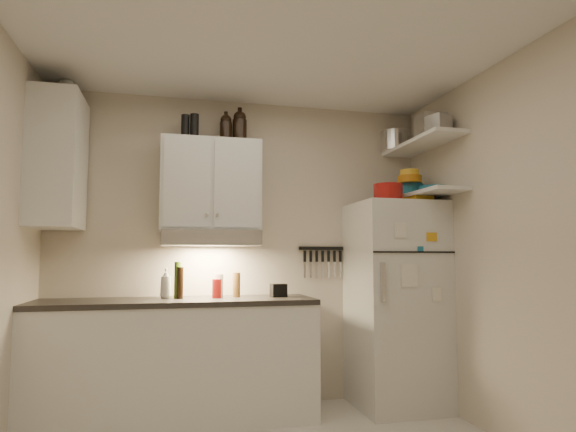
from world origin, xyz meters
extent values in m
cube|color=silver|center=(0.00, 0.00, 2.61)|extent=(3.20, 3.00, 0.02)
cube|color=beige|center=(0.00, 1.51, 1.30)|extent=(3.20, 0.02, 2.60)
cube|color=beige|center=(1.61, 0.00, 1.30)|extent=(0.02, 3.00, 2.60)
cube|color=white|center=(-0.55, 1.20, 0.44)|extent=(2.10, 0.60, 0.88)
cube|color=#2D2927|center=(-0.55, 1.20, 0.90)|extent=(2.10, 0.62, 0.04)
cube|color=white|center=(-0.30, 1.33, 1.83)|extent=(0.80, 0.33, 0.75)
cube|color=white|center=(-1.44, 1.20, 1.95)|extent=(0.33, 0.55, 1.00)
cube|color=silver|center=(-0.30, 1.27, 1.39)|extent=(0.76, 0.46, 0.12)
cube|color=silver|center=(1.25, 1.16, 0.85)|extent=(0.70, 0.68, 1.70)
cube|color=white|center=(1.45, 1.02, 2.20)|extent=(0.30, 0.95, 0.03)
cube|color=white|center=(1.45, 1.02, 1.76)|extent=(0.30, 0.95, 0.03)
cube|color=black|center=(0.70, 1.49, 1.32)|extent=(0.42, 0.02, 0.03)
cylinder|color=maroon|center=(1.12, 0.99, 1.77)|extent=(0.31, 0.31, 0.14)
cube|color=gold|center=(1.40, 1.03, 1.74)|extent=(0.21, 0.25, 0.08)
cylinder|color=silver|center=(1.28, 1.17, 1.76)|extent=(0.07, 0.07, 0.11)
cylinder|color=silver|center=(1.38, 1.39, 2.31)|extent=(0.28, 0.28, 0.18)
cube|color=#AAAAAD|center=(1.48, 0.93, 2.32)|extent=(0.22, 0.20, 0.21)
cube|color=#AAAAAD|center=(1.46, 0.77, 2.29)|extent=(0.20, 0.20, 0.15)
cylinder|color=#186388|center=(1.42, 1.22, 1.83)|extent=(0.26, 0.26, 0.10)
cylinder|color=#BA6D11|center=(1.39, 1.14, 1.91)|extent=(0.21, 0.21, 0.06)
cylinder|color=gold|center=(1.39, 1.14, 1.97)|extent=(0.16, 0.16, 0.05)
cylinder|color=#186388|center=(1.52, 0.99, 1.80)|extent=(0.28, 0.28, 0.06)
cylinder|color=black|center=(-0.44, 1.29, 2.30)|extent=(0.08, 0.08, 0.20)
cylinder|color=black|center=(-0.51, 1.31, 2.30)|extent=(0.09, 0.09, 0.20)
cylinder|color=silver|center=(-1.41, 1.28, 2.52)|extent=(0.13, 0.13, 0.14)
imported|color=white|center=(-0.64, 1.32, 1.05)|extent=(0.11, 0.11, 0.26)
cylinder|color=brown|center=(-0.09, 1.28, 1.02)|extent=(0.06, 0.06, 0.20)
cylinder|color=#47691A|center=(-0.55, 1.25, 1.06)|extent=(0.07, 0.07, 0.28)
cylinder|color=black|center=(-0.53, 1.22, 1.04)|extent=(0.06, 0.06, 0.24)
cylinder|color=silver|center=(-0.23, 1.24, 1.01)|extent=(0.07, 0.07, 0.19)
cylinder|color=maroon|center=(-0.25, 1.22, 0.99)|extent=(0.08, 0.08, 0.15)
cube|color=black|center=(0.25, 1.21, 0.97)|extent=(0.13, 0.10, 0.11)
camera|label=1|loc=(-0.59, -2.62, 1.23)|focal=30.00mm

